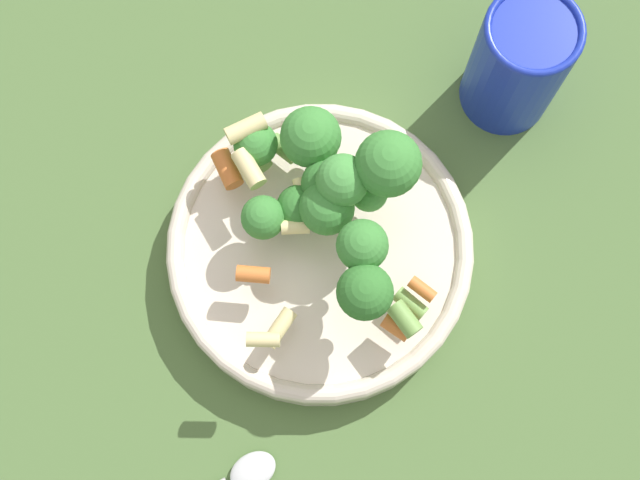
% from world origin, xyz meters
% --- Properties ---
extents(ground_plane, '(3.00, 3.00, 0.00)m').
position_xyz_m(ground_plane, '(0.00, 0.00, 0.00)').
color(ground_plane, '#4C6B38').
extents(bowl, '(0.23, 0.23, 0.04)m').
position_xyz_m(bowl, '(0.00, 0.00, 0.02)').
color(bowl, beige).
rests_on(bowl, ground_plane).
extents(pasta_salad, '(0.18, 0.19, 0.10)m').
position_xyz_m(pasta_salad, '(0.03, 0.00, 0.09)').
color(pasta_salad, '#8CB766').
rests_on(pasta_salad, bowl).
extents(cup, '(0.07, 0.07, 0.12)m').
position_xyz_m(cup, '(0.18, -0.11, 0.06)').
color(cup, '#192DAD').
rests_on(cup, ground_plane).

